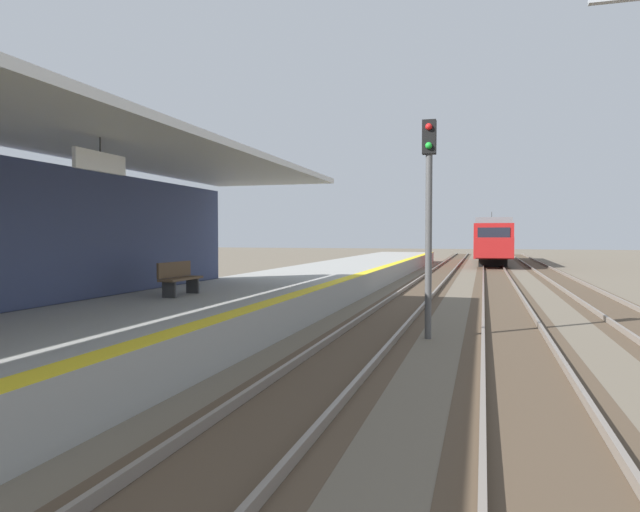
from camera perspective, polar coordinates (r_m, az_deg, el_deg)
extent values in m
cube|color=#999993|center=(16.49, -9.38, -5.00)|extent=(5.00, 80.00, 0.90)
cube|color=yellow|center=(15.61, -1.90, -3.70)|extent=(0.50, 80.00, 0.01)
cube|color=white|center=(11.23, -21.29, 8.83)|extent=(0.08, 1.40, 0.36)
cylinder|color=#333333|center=(11.28, -21.31, 10.42)|extent=(0.03, 0.03, 0.27)
cube|color=#4C3D2D|center=(19.11, 8.04, -5.37)|extent=(2.34, 120.00, 0.01)
cube|color=slate|center=(19.21, 5.91, -5.08)|extent=(0.08, 120.00, 0.15)
cube|color=slate|center=(19.01, 10.20, -5.18)|extent=(0.08, 120.00, 0.15)
cube|color=#4C3D2D|center=(18.94, 18.33, -5.52)|extent=(2.34, 120.00, 0.01)
cube|color=slate|center=(18.91, 16.14, -5.27)|extent=(0.08, 120.00, 0.15)
cube|color=slate|center=(18.97, 20.52, -5.29)|extent=(0.08, 120.00, 0.15)
cube|color=#4C3D2D|center=(19.37, 28.48, -5.50)|extent=(2.34, 120.00, 0.01)
cube|color=slate|center=(19.22, 26.38, -5.28)|extent=(0.08, 120.00, 0.15)
cube|color=maroon|center=(53.14, 16.96, 1.54)|extent=(2.90, 18.00, 2.70)
cube|color=slate|center=(53.15, 16.98, 3.23)|extent=(2.67, 18.00, 0.44)
cube|color=black|center=(44.12, 17.12, 1.98)|extent=(2.32, 0.06, 1.21)
cube|color=maroon|center=(43.35, 17.13, 0.82)|extent=(2.78, 1.60, 1.49)
cube|color=black|center=(53.18, 18.54, 1.96)|extent=(0.04, 15.84, 0.86)
cylinder|color=#333333|center=(56.77, 16.93, 3.83)|extent=(0.06, 0.06, 0.90)
cube|color=black|center=(47.34, 17.03, -0.58)|extent=(2.17, 2.20, 0.72)
cube|color=black|center=(59.02, 16.86, -0.08)|extent=(2.17, 2.20, 0.72)
cylinder|color=#4C4C4C|center=(13.69, 10.89, 0.90)|extent=(0.16, 0.16, 4.40)
cube|color=black|center=(13.88, 10.97, 11.69)|extent=(0.32, 0.24, 0.80)
sphere|color=red|center=(13.78, 10.92, 12.69)|extent=(0.16, 0.16, 0.16)
sphere|color=green|center=(13.71, 10.91, 10.89)|extent=(0.16, 0.16, 0.16)
cube|color=brown|center=(15.25, -13.82, -2.24)|extent=(0.44, 1.60, 0.06)
cube|color=brown|center=(15.33, -14.48, -1.33)|extent=(0.06, 1.60, 0.40)
cube|color=#333333|center=(14.75, -14.98, -3.25)|extent=(0.36, 0.08, 0.44)
cube|color=#333333|center=(15.78, -12.73, -2.89)|extent=(0.36, 0.08, 0.44)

